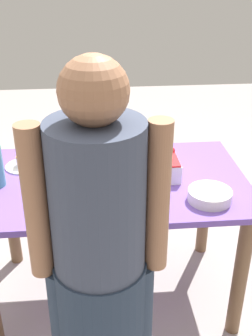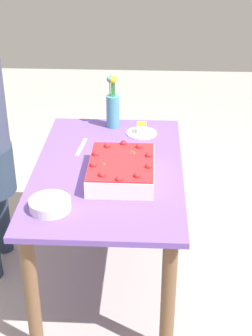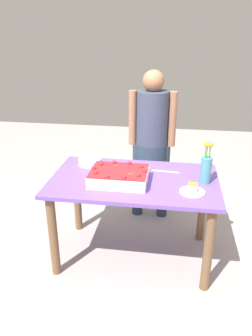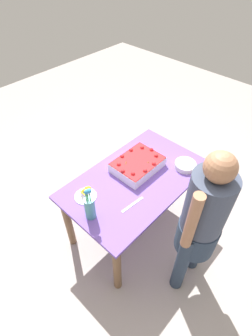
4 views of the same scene
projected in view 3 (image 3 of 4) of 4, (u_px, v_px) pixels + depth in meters
ground_plane at (133, 254)px, 2.88m from camera, size 8.00×8.00×0.00m
dining_table at (134, 193)px, 2.64m from camera, size 1.32×0.80×0.73m
sheet_cake at (119, 176)px, 2.51m from camera, size 0.44×0.33×0.12m
serving_plate_with_slice at (192, 190)px, 2.37m from camera, size 0.19×0.19×0.07m
cake_knife at (166, 171)px, 2.72m from camera, size 0.23×0.04×0.00m
flower_vase at (206, 166)px, 2.48m from camera, size 0.08×0.08×0.33m
fruit_bowl at (90, 162)px, 2.86m from camera, size 0.20×0.20×0.05m
person_standing at (152, 138)px, 3.17m from camera, size 0.45×0.31×1.49m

